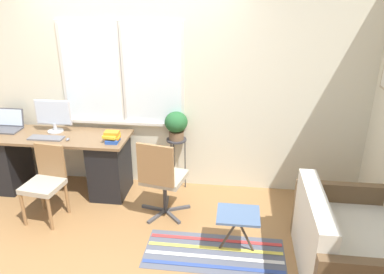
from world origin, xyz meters
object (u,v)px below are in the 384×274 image
(laptop, at_px, (7,125))
(keyboard, at_px, (46,138))
(desk_chair_wooden, at_px, (45,181))
(book_stack, at_px, (112,137))
(couch_loveseat, at_px, (345,249))
(mouse, at_px, (68,139))
(folding_stool, at_px, (238,217))
(monitor, at_px, (53,115))
(office_chair_swivel, at_px, (162,177))
(potted_plant, at_px, (176,124))
(plant_stand, at_px, (177,146))

(laptop, distance_m, keyboard, 0.66)
(keyboard, bearing_deg, desk_chair_wooden, -69.07)
(book_stack, xyz_separation_m, couch_loveseat, (2.43, -1.01, -0.54))
(mouse, bearing_deg, folding_stool, -20.96)
(monitor, distance_m, couch_loveseat, 3.52)
(office_chair_swivel, height_order, potted_plant, potted_plant)
(keyboard, height_order, folding_stool, keyboard)
(keyboard, xyz_separation_m, potted_plant, (1.50, 0.37, 0.11))
(desk_chair_wooden, relative_size, potted_plant, 2.36)
(book_stack, bearing_deg, office_chair_swivel, -25.38)
(book_stack, bearing_deg, desk_chair_wooden, -143.44)
(folding_stool, bearing_deg, plant_stand, 124.07)
(office_chair_swivel, height_order, folding_stool, office_chair_swivel)
(plant_stand, height_order, potted_plant, potted_plant)
(book_stack, xyz_separation_m, plant_stand, (0.69, 0.36, -0.23))
(plant_stand, relative_size, folding_stool, 1.56)
(monitor, height_order, couch_loveseat, monitor)
(folding_stool, bearing_deg, couch_loveseat, -12.28)
(book_stack, bearing_deg, keyboard, -179.45)
(book_stack, xyz_separation_m, potted_plant, (0.69, 0.36, 0.06))
(keyboard, height_order, office_chair_swivel, office_chair_swivel)
(monitor, distance_m, book_stack, 0.85)
(plant_stand, height_order, folding_stool, plant_stand)
(keyboard, relative_size, folding_stool, 0.95)
(laptop, height_order, plant_stand, laptop)
(laptop, bearing_deg, office_chair_swivel, -14.17)
(laptop, distance_m, office_chair_swivel, 2.15)
(mouse, relative_size, couch_loveseat, 0.05)
(desk_chair_wooden, bearing_deg, laptop, 146.53)
(monitor, distance_m, potted_plant, 1.50)
(mouse, height_order, potted_plant, potted_plant)
(monitor, distance_m, keyboard, 0.31)
(laptop, relative_size, book_stack, 1.88)
(keyboard, distance_m, couch_loveseat, 3.42)
(potted_plant, bearing_deg, book_stack, -152.45)
(desk_chair_wooden, height_order, plant_stand, desk_chair_wooden)
(laptop, xyz_separation_m, couch_loveseat, (3.85, -1.23, -0.53))
(plant_stand, relative_size, potted_plant, 1.91)
(monitor, xyz_separation_m, folding_stool, (2.27, -1.02, -0.58))
(laptop, distance_m, folding_stool, 3.10)
(book_stack, distance_m, couch_loveseat, 2.68)
(monitor, height_order, potted_plant, monitor)
(laptop, distance_m, potted_plant, 2.12)
(keyboard, relative_size, book_stack, 2.19)
(desk_chair_wooden, bearing_deg, keyboard, 118.27)
(monitor, distance_m, plant_stand, 1.54)
(couch_loveseat, relative_size, potted_plant, 3.49)
(folding_stool, bearing_deg, desk_chair_wooden, 171.08)
(office_chair_swivel, relative_size, couch_loveseat, 0.77)
(mouse, xyz_separation_m, couch_loveseat, (2.95, -0.97, -0.49))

